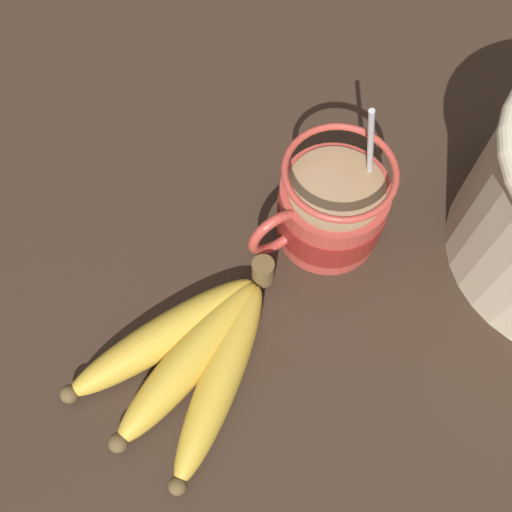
% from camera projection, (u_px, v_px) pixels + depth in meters
% --- Properties ---
extents(table, '(1.05, 1.05, 0.03)m').
position_uv_depth(table, '(243.00, 258.00, 0.55)').
color(table, '#332319').
rests_on(table, ground).
extents(coffee_mug, '(0.14, 0.10, 0.16)m').
position_uv_depth(coffee_mug, '(330.00, 209.00, 0.51)').
color(coffee_mug, '#B23D33').
rests_on(coffee_mug, table).
extents(banana_bunch, '(0.21, 0.15, 0.04)m').
position_uv_depth(banana_bunch, '(191.00, 356.00, 0.48)').
color(banana_bunch, brown).
rests_on(banana_bunch, table).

